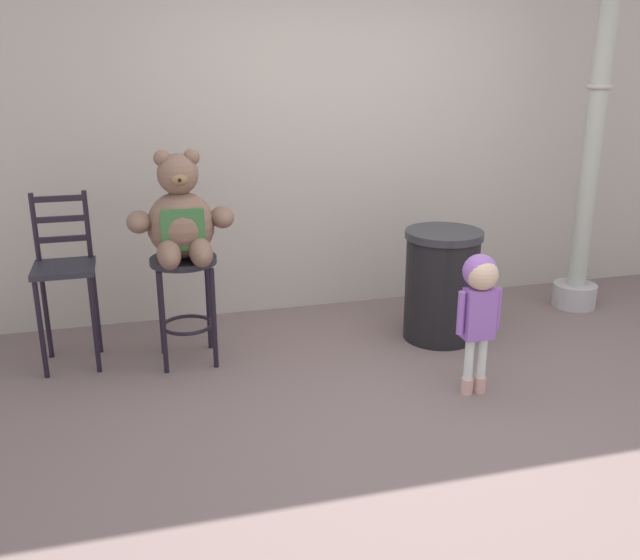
# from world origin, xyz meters

# --- Properties ---
(ground_plane) EXTENTS (24.00, 24.00, 0.00)m
(ground_plane) POSITION_xyz_m (0.00, 0.00, 0.00)
(ground_plane) COLOR #715D5B
(building_wall) EXTENTS (7.69, 0.30, 3.40)m
(building_wall) POSITION_xyz_m (0.00, 2.02, 1.70)
(building_wall) COLOR #B1A89A
(building_wall) RESTS_ON ground_plane
(bar_stool_with_teddy) EXTENTS (0.42, 0.42, 0.70)m
(bar_stool_with_teddy) POSITION_xyz_m (-1.18, 1.09, 0.51)
(bar_stool_with_teddy) COLOR #25232C
(bar_stool_with_teddy) RESTS_ON ground_plane
(teddy_bear) EXTENTS (0.65, 0.58, 0.67)m
(teddy_bear) POSITION_xyz_m (-1.18, 1.06, 0.95)
(teddy_bear) COLOR brown
(teddy_bear) RESTS_ON bar_stool_with_teddy
(child_walking) EXTENTS (0.27, 0.21, 0.85)m
(child_walking) POSITION_xyz_m (0.41, 0.19, 0.62)
(child_walking) COLOR #D3A094
(child_walking) RESTS_ON ground_plane
(trash_bin) EXTENTS (0.53, 0.53, 0.77)m
(trash_bin) POSITION_xyz_m (0.56, 1.01, 0.39)
(trash_bin) COLOR black
(trash_bin) RESTS_ON ground_plane
(lamppost) EXTENTS (0.33, 0.33, 2.91)m
(lamppost) POSITION_xyz_m (1.86, 1.32, 1.16)
(lamppost) COLOR #ACA6A5
(lamppost) RESTS_ON ground_plane
(bar_chair_empty) EXTENTS (0.37, 0.37, 1.10)m
(bar_chair_empty) POSITION_xyz_m (-1.90, 1.24, 0.60)
(bar_chair_empty) COLOR #25232C
(bar_chair_empty) RESTS_ON ground_plane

